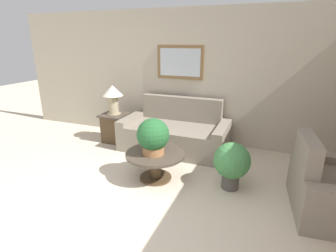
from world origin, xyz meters
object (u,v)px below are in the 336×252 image
at_px(couch_main, 175,134).
at_px(potted_plant_floor, 232,162).
at_px(side_table, 115,127).
at_px(armchair, 335,191).
at_px(table_lamp, 113,95).
at_px(potted_plant_on_table, 153,136).
at_px(coffee_table, 155,160).

height_order(couch_main, potted_plant_floor, couch_main).
bearing_deg(side_table, potted_plant_floor, -21.26).
xyz_separation_m(couch_main, side_table, (-1.29, -0.08, -0.00)).
distance_m(armchair, table_lamp, 3.97).
bearing_deg(potted_plant_on_table, couch_main, 95.41).
xyz_separation_m(coffee_table, side_table, (-1.42, 1.12, -0.01)).
relative_size(potted_plant_on_table, potted_plant_floor, 0.78).
height_order(side_table, potted_plant_on_table, potted_plant_on_table).
distance_m(couch_main, table_lamp, 1.46).
bearing_deg(coffee_table, table_lamp, 141.60).
relative_size(armchair, side_table, 2.00).
height_order(potted_plant_on_table, potted_plant_floor, potted_plant_on_table).
relative_size(coffee_table, side_table, 1.51).
distance_m(table_lamp, potted_plant_floor, 2.76).
height_order(couch_main, table_lamp, table_lamp).
bearing_deg(couch_main, side_table, -176.34).
bearing_deg(potted_plant_floor, side_table, 158.74).
relative_size(couch_main, coffee_table, 2.25).
height_order(coffee_table, table_lamp, table_lamp).
relative_size(couch_main, table_lamp, 3.40).
relative_size(coffee_table, potted_plant_on_table, 1.65).
bearing_deg(potted_plant_on_table, table_lamp, 140.33).
xyz_separation_m(armchair, potted_plant_floor, (-1.24, 0.13, 0.10)).
distance_m(armchair, potted_plant_floor, 1.25).
relative_size(side_table, potted_plant_floor, 0.86).
bearing_deg(table_lamp, coffee_table, -38.40).
bearing_deg(couch_main, coffee_table, -83.92).
xyz_separation_m(couch_main, armchair, (2.47, -1.19, -0.00)).
bearing_deg(potted_plant_on_table, coffee_table, 77.31).
height_order(armchair, side_table, armchair).
bearing_deg(armchair, potted_plant_floor, 79.42).
bearing_deg(potted_plant_floor, potted_plant_on_table, -170.34).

